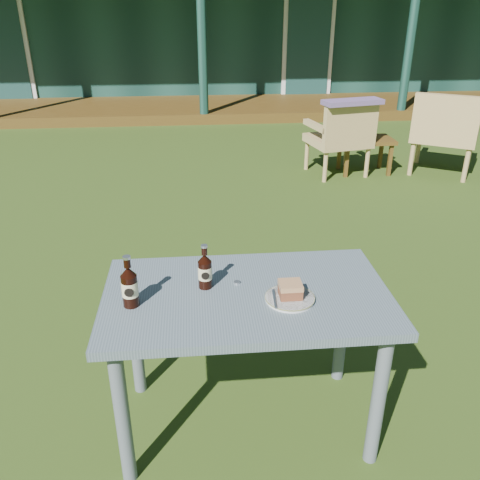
{
  "coord_description": "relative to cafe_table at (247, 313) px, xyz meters",
  "views": [
    {
      "loc": [
        -0.2,
        -3.41,
        1.83
      ],
      "look_at": [
        0.0,
        -1.3,
        0.82
      ],
      "focal_mm": 38.0,
      "sensor_mm": 36.0,
      "label": 1
    }
  ],
  "objects": [
    {
      "name": "fork",
      "position": [
        0.1,
        -0.09,
        0.12
      ],
      "size": [
        0.02,
        0.14,
        0.0
      ],
      "primitive_type": "cube",
      "rotation": [
        0.0,
        0.0,
        -0.07
      ],
      "color": "silver",
      "rests_on": "plate"
    },
    {
      "name": "cola_bottle_near",
      "position": [
        -0.17,
        0.06,
        0.18
      ],
      "size": [
        0.06,
        0.06,
        0.2
      ],
      "color": "black",
      "rests_on": "cafe_table"
    },
    {
      "name": "bottle_cap",
      "position": [
        -0.03,
        0.08,
        0.11
      ],
      "size": [
        0.03,
        0.03,
        0.01
      ],
      "primitive_type": "cylinder",
      "color": "silver",
      "rests_on": "cafe_table"
    },
    {
      "name": "cafe_table",
      "position": [
        0.0,
        0.0,
        0.0
      ],
      "size": [
        1.2,
        0.7,
        0.72
      ],
      "color": "slate",
      "rests_on": "ground"
    },
    {
      "name": "plate",
      "position": [
        0.17,
        -0.08,
        0.11
      ],
      "size": [
        0.2,
        0.2,
        0.01
      ],
      "color": "silver",
      "rests_on": "cafe_table"
    },
    {
      "name": "side_table",
      "position": [
        1.75,
        3.7,
        -0.28
      ],
      "size": [
        0.6,
        0.4,
        0.4
      ],
      "color": "#503713",
      "rests_on": "ground"
    },
    {
      "name": "armchair_right",
      "position": [
        2.59,
        3.55,
        -0.1
      ],
      "size": [
        0.91,
        0.9,
        0.92
      ],
      "color": "tan",
      "rests_on": "ground"
    },
    {
      "name": "armchair_left",
      "position": [
        1.44,
        3.61,
        -0.15
      ],
      "size": [
        0.72,
        0.69,
        0.83
      ],
      "color": "tan",
      "rests_on": "ground"
    },
    {
      "name": "cake_slice",
      "position": [
        0.17,
        -0.07,
        0.15
      ],
      "size": [
        0.09,
        0.09,
        0.06
      ],
      "color": "brown",
      "rests_on": "plate"
    },
    {
      "name": "cola_bottle_far",
      "position": [
        -0.47,
        -0.05,
        0.19
      ],
      "size": [
        0.07,
        0.07,
        0.22
      ],
      "color": "black",
      "rests_on": "cafe_table"
    },
    {
      "name": "floral_throw",
      "position": [
        1.48,
        3.45,
        0.23
      ],
      "size": [
        0.67,
        0.35,
        0.05
      ],
      "primitive_type": "cube",
      "rotation": [
        0.0,
        0.0,
        3.36
      ],
      "color": "slate",
      "rests_on": "armchair_left"
    },
    {
      "name": "ground",
      "position": [
        0.0,
        1.6,
        -0.62
      ],
      "size": [
        80.0,
        80.0,
        0.0
      ],
      "primitive_type": "plane",
      "color": "#334916"
    },
    {
      "name": "pavilion",
      "position": [
        -0.0,
        10.99,
        0.99
      ],
      "size": [
        15.8,
        8.3,
        3.45
      ],
      "color": "#16392F",
      "rests_on": "ground"
    }
  ]
}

